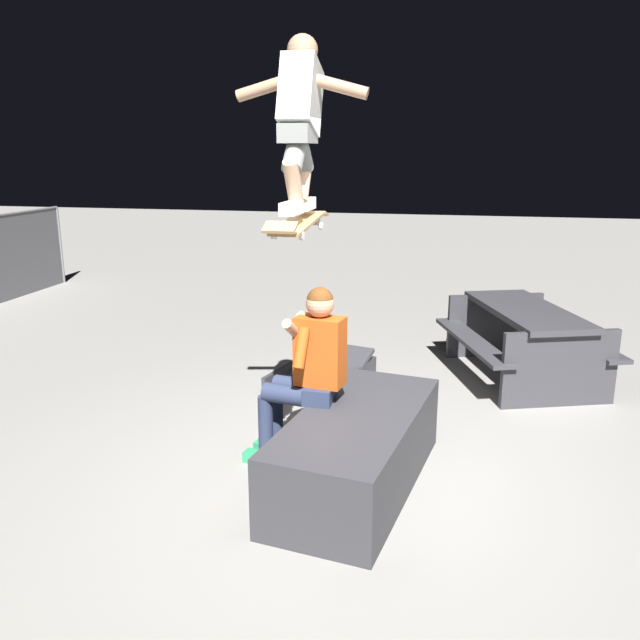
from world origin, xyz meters
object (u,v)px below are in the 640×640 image
(skateboard, at_px, (299,223))
(kicker_ramp, at_px, (322,378))
(picnic_table_back, at_px, (525,332))
(skater_airborne, at_px, (300,115))
(ledge_box_main, at_px, (357,450))
(person_sitting_on_ledge, at_px, (306,367))

(skateboard, height_order, kicker_ramp, skateboard)
(skateboard, bearing_deg, picnic_table_back, -35.40)
(skateboard, xyz_separation_m, picnic_table_back, (2.47, -1.76, -1.33))
(skater_airborne, bearing_deg, kicker_ramp, 7.53)
(picnic_table_back, bearing_deg, kicker_ramp, 107.61)
(ledge_box_main, relative_size, skateboard, 1.74)
(skateboard, bearing_deg, skater_airborne, -0.22)
(person_sitting_on_ledge, bearing_deg, ledge_box_main, -117.10)
(skater_airborne, relative_size, kicker_ramp, 0.94)
(ledge_box_main, height_order, skater_airborne, skater_airborne)
(ledge_box_main, distance_m, kicker_ramp, 2.06)
(ledge_box_main, bearing_deg, skater_airborne, 70.16)
(skater_airborne, height_order, picnic_table_back, skater_airborne)
(person_sitting_on_ledge, relative_size, kicker_ramp, 1.15)
(skateboard, relative_size, skater_airborne, 0.91)
(kicker_ramp, bearing_deg, picnic_table_back, -72.39)
(kicker_ramp, bearing_deg, skater_airborne, -172.47)
(person_sitting_on_ledge, height_order, picnic_table_back, person_sitting_on_ledge)
(ledge_box_main, bearing_deg, kicker_ramp, 18.99)
(skateboard, xyz_separation_m, skater_airborne, (0.06, -0.00, 0.69))
(kicker_ramp, bearing_deg, skateboard, -172.71)
(ledge_box_main, distance_m, skateboard, 1.62)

